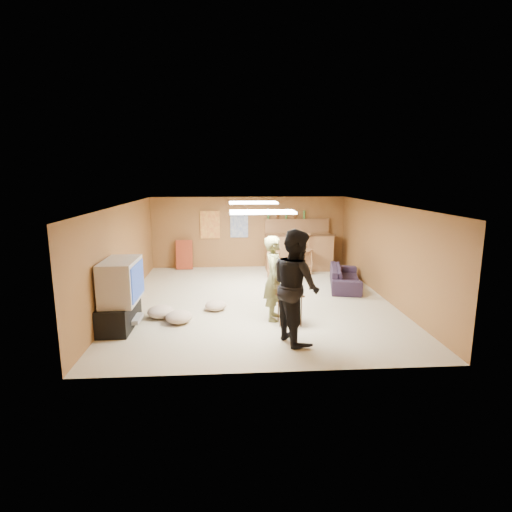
{
  "coord_description": "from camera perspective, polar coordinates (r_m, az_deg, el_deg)",
  "views": [
    {
      "loc": [
        -0.63,
        -8.87,
        2.82
      ],
      "look_at": [
        0.0,
        0.2,
        1.0
      ],
      "focal_mm": 28.0,
      "sensor_mm": 36.0,
      "label": 1
    }
  ],
  "objects": [
    {
      "name": "bar_lip",
      "position": [
        11.89,
        6.41,
        2.93
      ],
      "size": [
        2.1,
        0.12,
        0.05
      ],
      "primitive_type": "cube",
      "color": "#3A2212",
      "rests_on": "bar_counter"
    },
    {
      "name": "cup_red_near",
      "position": [
        7.73,
        3.78,
        -5.02
      ],
      "size": [
        0.1,
        0.1,
        0.11
      ],
      "primitive_type": "cylinder",
      "rotation": [
        0.0,
        0.0,
        -0.24
      ],
      "color": "#A70B28",
      "rests_on": "tray_table"
    },
    {
      "name": "cup_blue",
      "position": [
        7.83,
        5.96,
        -4.83
      ],
      "size": [
        0.09,
        0.09,
        0.11
      ],
      "primitive_type": "cylinder",
      "rotation": [
        0.0,
        0.0,
        0.16
      ],
      "color": "#163998",
      "rests_on": "tray_table"
    },
    {
      "name": "wall_front",
      "position": [
        5.67,
        2.59,
        -6.33
      ],
      "size": [
        6.0,
        0.02,
        2.2
      ],
      "primitive_type": "cube",
      "color": "brown",
      "rests_on": "ground"
    },
    {
      "name": "bar_shelf",
      "position": [
        12.52,
        5.88,
        5.21
      ],
      "size": [
        2.0,
        0.18,
        0.05
      ],
      "primitive_type": "cube",
      "color": "brown",
      "rests_on": "bar_backing"
    },
    {
      "name": "tv_stand",
      "position": [
        8.08,
        -18.93,
        -7.86
      ],
      "size": [
        0.55,
        1.3,
        0.5
      ],
      "primitive_type": "cube",
      "color": "black",
      "rests_on": "ground"
    },
    {
      "name": "wall_left",
      "position": [
        9.34,
        -18.6,
        0.11
      ],
      "size": [
        0.02,
        7.0,
        2.2
      ],
      "primitive_type": "cube",
      "color": "brown",
      "rests_on": "ground"
    },
    {
      "name": "ceiling",
      "position": [
        8.91,
        0.09,
        7.33
      ],
      "size": [
        6.0,
        7.0,
        0.02
      ],
      "primitive_type": "cube",
      "color": "silver",
      "rests_on": "ground"
    },
    {
      "name": "folding_chair_stack",
      "position": [
        12.47,
        -10.2,
        0.18
      ],
      "size": [
        0.5,
        0.26,
        0.91
      ],
      "primitive_type": "cube",
      "rotation": [
        -0.14,
        0.0,
        0.0
      ],
      "color": "maroon",
      "rests_on": "ground"
    },
    {
      "name": "ceiling_panel_back",
      "position": [
        10.11,
        -0.39,
        7.63
      ],
      "size": [
        1.2,
        0.6,
        0.04
      ],
      "primitive_type": "cube",
      "color": "white",
      "rests_on": "ceiling"
    },
    {
      "name": "dvd_box",
      "position": [
        8.06,
        -17.36,
        -8.56
      ],
      "size": [
        0.35,
        0.5,
        0.08
      ],
      "primitive_type": "cube",
      "color": "#B2B2B7",
      "rests_on": "tv_stand"
    },
    {
      "name": "bar_counter",
      "position": [
        12.22,
        6.14,
        0.55
      ],
      "size": [
        2.0,
        0.6,
        1.1
      ],
      "primitive_type": "cube",
      "color": "brown",
      "rests_on": "ground"
    },
    {
      "name": "bar_stool_right",
      "position": [
        11.68,
        7.2,
        0.35
      ],
      "size": [
        0.51,
        0.51,
        1.23
      ],
      "primitive_type": null,
      "rotation": [
        0.0,
        0.0,
        0.37
      ],
      "color": "brown",
      "rests_on": "ground"
    },
    {
      "name": "poster_left",
      "position": [
        12.43,
        -6.59,
        4.45
      ],
      "size": [
        0.6,
        0.03,
        0.85
      ],
      "primitive_type": "cube",
      "color": "#BF3F26",
      "rests_on": "wall_back"
    },
    {
      "name": "person_olive",
      "position": [
        7.89,
        2.61,
        -3.19
      ],
      "size": [
        0.53,
        0.69,
        1.69
      ],
      "primitive_type": "imported",
      "rotation": [
        0.0,
        0.0,
        1.35
      ],
      "color": "olive",
      "rests_on": "ground"
    },
    {
      "name": "cushion_near_tv",
      "position": [
        8.04,
        -10.96,
        -8.53
      ],
      "size": [
        0.53,
        0.53,
        0.24
      ],
      "primitive_type": "ellipsoid",
      "rotation": [
        0.0,
        0.0,
        0.02
      ],
      "color": "tan",
      "rests_on": "ground"
    },
    {
      "name": "bar_backing",
      "position": [
        12.57,
        5.83,
        3.86
      ],
      "size": [
        2.0,
        0.14,
        0.6
      ],
      "primitive_type": "cube",
      "color": "brown",
      "rests_on": "bar_counter"
    },
    {
      "name": "ground",
      "position": [
        9.33,
        0.09,
        -6.28
      ],
      "size": [
        7.0,
        7.0,
        0.0
      ],
      "primitive_type": "plane",
      "color": "#B7AA8B",
      "rests_on": "ground"
    },
    {
      "name": "ceiling_panel_front",
      "position": [
        7.42,
        0.91,
        6.3
      ],
      "size": [
        1.2,
        0.6,
        0.04
      ],
      "primitive_type": "cube",
      "color": "white",
      "rests_on": "ceiling"
    },
    {
      "name": "poster_right",
      "position": [
        12.42,
        -2.42,
        4.51
      ],
      "size": [
        0.55,
        0.03,
        0.8
      ],
      "primitive_type": "cube",
      "color": "#334C99",
      "rests_on": "wall_back"
    },
    {
      "name": "bottle_row",
      "position": [
        12.43,
        4.35,
        5.91
      ],
      "size": [
        1.2,
        0.08,
        0.26
      ],
      "primitive_type": null,
      "color": "#3F7233",
      "rests_on": "bar_shelf"
    },
    {
      "name": "wall_back",
      "position": [
        12.5,
        -1.04,
        3.41
      ],
      "size": [
        6.0,
        0.02,
        2.2
      ],
      "primitive_type": "cube",
      "color": "brown",
      "rests_on": "ground"
    },
    {
      "name": "cushion_mid",
      "position": [
        8.65,
        -5.78,
        -7.04
      ],
      "size": [
        0.52,
        0.52,
        0.2
      ],
      "primitive_type": "ellipsoid",
      "rotation": [
        0.0,
        0.0,
        0.14
      ],
      "color": "tan",
      "rests_on": "ground"
    },
    {
      "name": "cup_red_far",
      "position": [
        7.64,
        5.42,
        -5.23
      ],
      "size": [
        0.1,
        0.1,
        0.11
      ],
      "primitive_type": "cylinder",
      "rotation": [
        0.0,
        0.0,
        -0.18
      ],
      "color": "#A70B28",
      "rests_on": "tray_table"
    },
    {
      "name": "tray_table",
      "position": [
        7.79,
        4.82,
        -7.6
      ],
      "size": [
        0.55,
        0.49,
        0.59
      ],
      "primitive_type": "cube",
      "rotation": [
        0.0,
        0.0,
        0.33
      ],
      "color": "#3A2212",
      "rests_on": "ground"
    },
    {
      "name": "sofa",
      "position": [
        10.56,
        12.6,
        -2.93
      ],
      "size": [
        1.12,
        1.96,
        0.54
      ],
      "primitive_type": "imported",
      "rotation": [
        0.0,
        0.0,
        1.35
      ],
      "color": "black",
      "rests_on": "ground"
    },
    {
      "name": "tv_screen",
      "position": [
        7.8,
        -16.54,
        -3.39
      ],
      "size": [
        0.02,
        0.95,
        0.65
      ],
      "primitive_type": "cube",
      "color": "navy",
      "rests_on": "tv_body"
    },
    {
      "name": "cushion_far",
      "position": [
        8.4,
        -13.46,
        -7.74
      ],
      "size": [
        0.65,
        0.65,
        0.24
      ],
      "primitive_type": "ellipsoid",
      "rotation": [
        0.0,
        0.0,
        0.24
      ],
      "color": "tan",
      "rests_on": "ground"
    },
    {
      "name": "tv_body",
      "position": [
        7.88,
        -18.74,
        -3.39
      ],
      "size": [
        0.6,
        1.1,
        0.8
      ],
      "primitive_type": "cube",
      "color": "#B2B2B7",
      "rests_on": "tv_stand"
    },
    {
      "name": "person_black",
      "position": [
        6.86,
        5.71,
        -4.28
      ],
      "size": [
        1.0,
        1.14,
        1.96
      ],
      "primitive_type": "imported",
      "rotation": [
        0.0,
        0.0,
        1.89
      ],
      "color": "black",
      "rests_on": "ground"
    },
    {
      "name": "bar_stool_left",
      "position": [
        11.08,
        2.47,
        -0.1
      ],
      "size": [
        0.51,
        0.51,
        1.26
      ],
      "primitive_type": null,
      "rotation": [
        0.0,
        0.0,
        -0.36
      ],
      "color": "brown",
      "rests_on": "ground"
    },
    {
      "name": "wall_right",
      "position": [
        9.73,
        18.0,
        0.59
      ],
      "size": [
        0.02,
        7.0,
        2.2
      ],
      "primitive_type": "cube",
      "color": "brown",
      "rests_on": "ground"
    }
  ]
}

